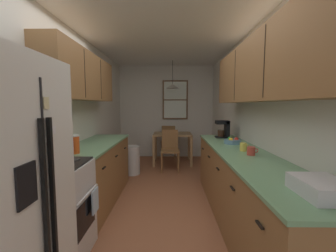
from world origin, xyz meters
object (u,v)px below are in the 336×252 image
at_px(stove_range, 52,210).
at_px(trash_bin, 132,160).
at_px(mug_by_coffeemaker, 243,147).
at_px(mug_spare, 251,151).
at_px(microwave_over_range, 33,79).
at_px(dish_rack, 322,188).
at_px(fruit_bowl, 232,141).
at_px(dining_chair_far, 169,140).
at_px(coffee_maker, 224,129).
at_px(storage_canister, 74,144).
at_px(dining_chair_near, 170,148).
at_px(dining_table, 172,138).

height_order(stove_range, trash_bin, stove_range).
distance_m(mug_by_coffeemaker, mug_spare, 0.22).
bearing_deg(microwave_over_range, dish_rack, -16.37).
bearing_deg(fruit_bowl, dining_chair_far, 108.45).
xyz_separation_m(stove_range, dish_rack, (2.05, -0.64, 0.48)).
bearing_deg(coffee_maker, mug_by_coffeemaker, -91.48).
relative_size(microwave_over_range, coffee_maker, 1.90).
height_order(stove_range, storage_canister, storage_canister).
xyz_separation_m(microwave_over_range, dining_chair_near, (1.22, 2.86, -1.19)).
bearing_deg(dining_chair_near, dish_rack, -74.80).
height_order(microwave_over_range, trash_bin, microwave_over_range).
bearing_deg(dining_table, stove_range, -108.62).
distance_m(dining_chair_near, coffee_maker, 1.53).
distance_m(dining_chair_far, dish_rack, 4.80).
relative_size(storage_canister, coffee_maker, 0.72).
xyz_separation_m(dining_chair_near, fruit_bowl, (0.92, -1.66, 0.44)).
bearing_deg(trash_bin, dining_chair_far, 62.46).
bearing_deg(stove_range, dining_chair_near, 68.91).
bearing_deg(microwave_over_range, stove_range, -0.03).
relative_size(trash_bin, storage_canister, 2.78).
xyz_separation_m(storage_canister, dish_rack, (2.06, -1.16, -0.06)).
height_order(dining_chair_near, dining_chair_far, same).
xyz_separation_m(dining_table, coffee_maker, (0.87, -1.67, 0.42)).
distance_m(stove_range, coffee_maker, 2.77).
relative_size(stove_range, trash_bin, 1.84).
height_order(microwave_over_range, dish_rack, microwave_over_range).
xyz_separation_m(mug_spare, fruit_bowl, (-0.00, 0.73, -0.01)).
height_order(mug_spare, dish_rack, dish_rack).
xyz_separation_m(dining_chair_far, dish_rack, (0.98, -4.68, 0.45)).
bearing_deg(storage_canister, mug_spare, -1.75).
bearing_deg(dining_table, mug_by_coffeemaker, -73.05).
bearing_deg(stove_range, mug_spare, 12.88).
bearing_deg(storage_canister, stove_range, -89.39).
height_order(dining_table, fruit_bowl, fruit_bowl).
xyz_separation_m(microwave_over_range, mug_by_coffeemaker, (2.12, 0.68, -0.74)).
bearing_deg(mug_by_coffeemaker, trash_bin, 132.46).
xyz_separation_m(dining_chair_far, coffee_maker, (0.96, -2.27, 0.56)).
bearing_deg(storage_canister, dining_chair_near, 64.61).
xyz_separation_m(stove_range, dining_chair_near, (1.10, 2.86, 0.03)).
bearing_deg(trash_bin, microwave_over_range, -99.08).
distance_m(coffee_maker, dish_rack, 2.42).
xyz_separation_m(trash_bin, storage_canister, (-0.30, -2.03, 0.71)).
relative_size(storage_canister, mug_by_coffeemaker, 1.79).
xyz_separation_m(microwave_over_range, mug_spare, (2.14, 0.46, -0.74)).
bearing_deg(stove_range, dining_chair_far, 75.15).
height_order(dining_table, dining_chair_far, dining_chair_far).
distance_m(microwave_over_range, fruit_bowl, 2.56).
distance_m(dining_table, dining_chair_far, 0.61).
height_order(dining_chair_near, mug_spare, mug_spare).
relative_size(trash_bin, mug_spare, 4.76).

